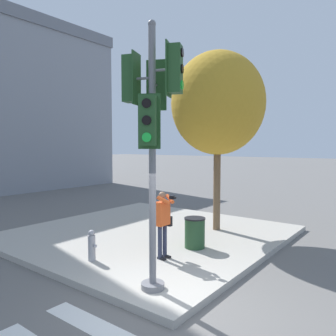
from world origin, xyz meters
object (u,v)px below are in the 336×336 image
at_px(person_photographer, 163,219).
at_px(street_tree, 218,104).
at_px(traffic_signal_pole, 153,116).
at_px(fire_hydrant, 92,245).
at_px(trash_bin, 195,233).

distance_m(person_photographer, street_tree, 4.69).
height_order(traffic_signal_pole, fire_hydrant, traffic_signal_pole).
bearing_deg(fire_hydrant, street_tree, -12.20).
height_order(street_tree, fire_hydrant, street_tree).
distance_m(traffic_signal_pole, person_photographer, 3.04).
xyz_separation_m(fire_hydrant, trash_bin, (2.45, -1.48, 0.04)).
relative_size(person_photographer, trash_bin, 2.01).
xyz_separation_m(person_photographer, trash_bin, (1.21, -0.19, -0.59)).
height_order(traffic_signal_pole, trash_bin, traffic_signal_pole).
bearing_deg(fire_hydrant, traffic_signal_pole, -97.68).
bearing_deg(street_tree, person_photographer, -174.85).
bearing_deg(person_photographer, fire_hydrant, 133.70).
distance_m(fire_hydrant, trash_bin, 2.86).
xyz_separation_m(traffic_signal_pole, fire_hydrant, (0.30, 2.26, -3.07)).
bearing_deg(fire_hydrant, person_photographer, -46.30).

